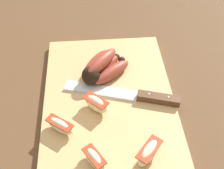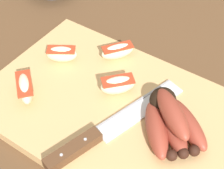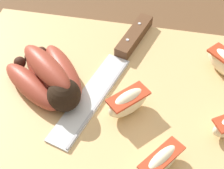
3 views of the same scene
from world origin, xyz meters
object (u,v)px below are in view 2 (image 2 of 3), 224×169
(apple_wedge_middle, at_px, (118,85))
(apple_wedge_extra, at_px, (118,51))
(banana_bunch, at_px, (171,120))
(apple_wedge_far, at_px, (62,54))
(apple_wedge_near, at_px, (25,88))
(chefs_knife, at_px, (98,135))

(apple_wedge_middle, distance_m, apple_wedge_extra, 0.09)
(banana_bunch, relative_size, apple_wedge_middle, 2.24)
(apple_wedge_far, bearing_deg, apple_wedge_extra, 39.25)
(apple_wedge_near, height_order, apple_wedge_middle, same)
(chefs_knife, height_order, apple_wedge_far, apple_wedge_far)
(apple_wedge_near, distance_m, apple_wedge_extra, 0.19)
(chefs_knife, relative_size, apple_wedge_middle, 4.41)
(banana_bunch, height_order, apple_wedge_extra, banana_bunch)
(chefs_knife, distance_m, apple_wedge_far, 0.20)
(chefs_knife, xyz_separation_m, apple_wedge_near, (-0.16, 0.00, 0.01))
(banana_bunch, relative_size, apple_wedge_extra, 2.12)
(apple_wedge_far, bearing_deg, chefs_knife, -33.22)
(banana_bunch, height_order, chefs_knife, banana_bunch)
(apple_wedge_extra, bearing_deg, chefs_knife, -65.62)
(chefs_knife, height_order, apple_wedge_extra, apple_wedge_extra)
(banana_bunch, xyz_separation_m, apple_wedge_middle, (-0.12, 0.02, -0.00))
(banana_bunch, xyz_separation_m, apple_wedge_near, (-0.25, -0.08, -0.00))
(banana_bunch, distance_m, chefs_knife, 0.12)
(apple_wedge_near, bearing_deg, banana_bunch, 17.63)
(banana_bunch, bearing_deg, apple_wedge_middle, 170.38)
(chefs_knife, xyz_separation_m, apple_wedge_extra, (-0.08, 0.18, 0.01))
(apple_wedge_middle, xyz_separation_m, apple_wedge_extra, (-0.05, 0.08, -0.00))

